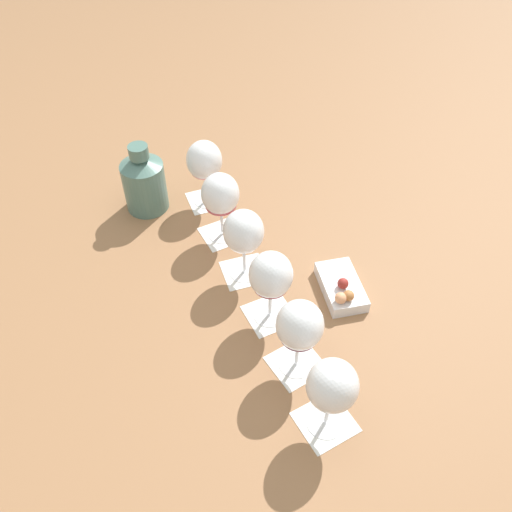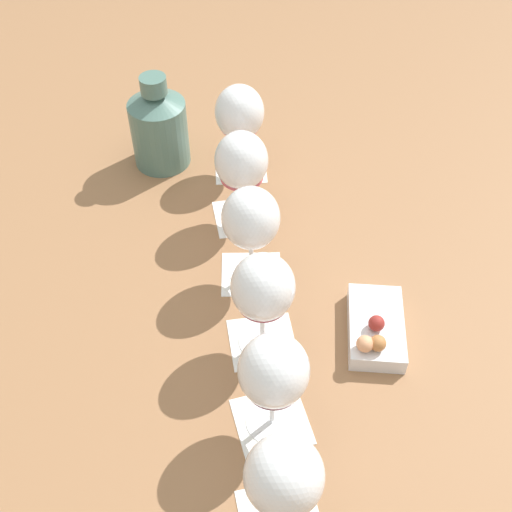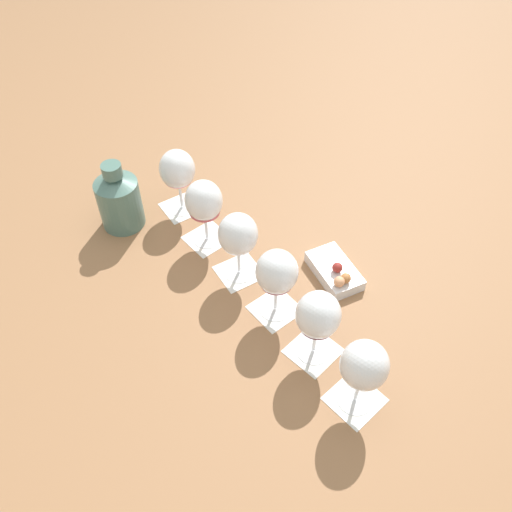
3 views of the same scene
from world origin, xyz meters
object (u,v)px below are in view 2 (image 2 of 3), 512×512
object	(u,v)px
wine_glass_3	(263,291)
wine_glass_5	(284,479)
snack_dish	(375,328)
ceramic_vase	(159,127)
wine_glass_2	(251,222)
wine_glass_0	(240,116)
wine_glass_1	(241,164)
wine_glass_4	(274,374)

from	to	relation	value
wine_glass_3	wine_glass_5	bearing A→B (deg)	38.60
wine_glass_5	snack_dish	size ratio (longest dim) A/B	1.09
wine_glass_5	ceramic_vase	world-z (taller)	ceramic_vase
ceramic_vase	wine_glass_2	bearing A→B (deg)	64.60
wine_glass_3	wine_glass_5	distance (m)	0.28
wine_glass_0	wine_glass_2	world-z (taller)	same
wine_glass_1	wine_glass_3	distance (m)	0.28
wine_glass_1	snack_dish	bearing A→B (deg)	72.23
wine_glass_0	wine_glass_3	bearing A→B (deg)	39.61
wine_glass_0	wine_glass_1	size ratio (longest dim) A/B	1.00
wine_glass_0	wine_glass_2	distance (m)	0.28
wine_glass_4	wine_glass_5	xyz separation A→B (m)	(0.11, 0.09, -0.00)
wine_glass_1	wine_glass_5	world-z (taller)	same
wine_glass_1	wine_glass_2	distance (m)	0.14
wine_glass_2	wine_glass_4	distance (m)	0.28
wine_glass_2	wine_glass_3	size ratio (longest dim) A/B	1.00
wine_glass_1	wine_glass_3	bearing A→B (deg)	41.20
wine_glass_0	snack_dish	size ratio (longest dim) A/B	1.09
wine_glass_2	wine_glass_4	bearing A→B (deg)	40.41
wine_glass_2	wine_glass_5	bearing A→B (deg)	39.56
wine_glass_1	wine_glass_5	distance (m)	0.56
wine_glass_0	wine_glass_4	distance (m)	0.56
wine_glass_4	ceramic_vase	distance (m)	0.62
wine_glass_3	wine_glass_4	distance (m)	0.14
wine_glass_4	wine_glass_0	bearing A→B (deg)	-140.45
wine_glass_0	wine_glass_2	xyz separation A→B (m)	(0.22, 0.18, 0.00)
wine_glass_2	snack_dish	bearing A→B (deg)	90.80
wine_glass_3	snack_dish	size ratio (longest dim) A/B	1.09
wine_glass_2	ceramic_vase	xyz separation A→B (m)	(-0.15, -0.32, -0.04)
wine_glass_0	wine_glass_1	bearing A→B (deg)	36.44
wine_glass_2	wine_glass_4	size ratio (longest dim) A/B	1.00
wine_glass_0	wine_glass_1	distance (m)	0.14
wine_glass_0	wine_glass_5	size ratio (longest dim) A/B	1.00
ceramic_vase	snack_dish	xyz separation A→B (m)	(0.15, 0.56, -0.06)
wine_glass_4	ceramic_vase	size ratio (longest dim) A/B	0.96
snack_dish	wine_glass_1	bearing A→B (deg)	-107.77
wine_glass_2	wine_glass_5	world-z (taller)	same
wine_glass_0	wine_glass_3	xyz separation A→B (m)	(0.33, 0.27, 0.00)
wine_glass_5	snack_dish	world-z (taller)	wine_glass_5
ceramic_vase	wine_glass_3	bearing A→B (deg)	58.08
wine_glass_2	wine_glass_5	size ratio (longest dim) A/B	1.00
ceramic_vase	snack_dish	distance (m)	0.58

